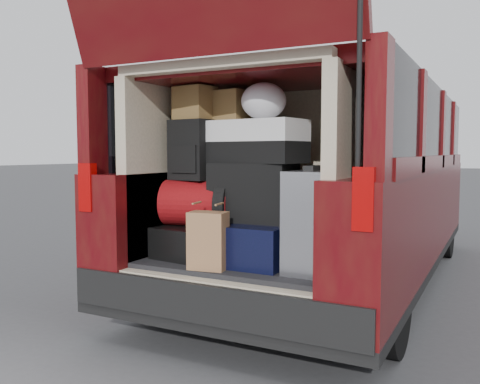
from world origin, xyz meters
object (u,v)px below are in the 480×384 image
at_px(black_hardshell, 195,241).
at_px(twotone_duffel, 257,142).
at_px(silver_roller, 312,221).
at_px(backpack, 191,150).
at_px(black_soft_case, 253,192).
at_px(kraft_bag, 208,241).
at_px(red_duffel, 199,203).
at_px(navy_hardshell, 257,242).

relative_size(black_hardshell, twotone_duffel, 0.85).
bearing_deg(black_hardshell, silver_roller, 3.04).
bearing_deg(black_hardshell, twotone_duffel, 18.16).
bearing_deg(silver_roller, backpack, 174.78).
bearing_deg(black_hardshell, backpack, 174.50).
relative_size(black_hardshell, black_soft_case, 0.99).
distance_m(black_hardshell, silver_roller, 0.86).
distance_m(silver_roller, kraft_bag, 0.62).
relative_size(backpack, twotone_duffel, 0.66).
bearing_deg(silver_roller, twotone_duffel, 160.76).
bearing_deg(red_duffel, black_hardshell, 163.75).
xyz_separation_m(silver_roller, backpack, (-0.87, 0.08, 0.41)).
bearing_deg(kraft_bag, backpack, 126.78).
height_order(navy_hardshell, red_duffel, red_duffel).
bearing_deg(kraft_bag, black_hardshell, 124.49).
bearing_deg(black_soft_case, kraft_bag, -110.18).
relative_size(silver_roller, backpack, 1.47).
height_order(black_soft_case, twotone_duffel, twotone_duffel).
bearing_deg(twotone_duffel, navy_hardshell, -55.11).
xyz_separation_m(black_hardshell, twotone_duffel, (0.42, 0.08, 0.65)).
xyz_separation_m(black_soft_case, twotone_duffel, (0.01, 0.02, 0.32)).
bearing_deg(red_duffel, silver_roller, -14.65).
bearing_deg(kraft_bag, red_duffel, 121.05).
bearing_deg(twotone_duffel, black_hardshell, -160.51).
relative_size(black_hardshell, red_duffel, 1.10).
xyz_separation_m(silver_roller, twotone_duffel, (-0.42, 0.15, 0.46)).
relative_size(red_duffel, backpack, 1.17).
distance_m(silver_roller, red_duffel, 0.81).
xyz_separation_m(black_hardshell, red_duffel, (0.03, -0.00, 0.25)).
height_order(navy_hardshell, twotone_duffel, twotone_duffel).
xyz_separation_m(black_hardshell, backpack, (-0.03, 0.01, 0.60)).
xyz_separation_m(black_hardshell, silver_roller, (0.84, -0.07, 0.19)).
xyz_separation_m(black_hardshell, black_soft_case, (0.40, 0.06, 0.33)).
bearing_deg(kraft_bag, silver_roller, 13.06).
relative_size(silver_roller, kraft_bag, 1.72).
bearing_deg(twotone_duffel, red_duffel, -159.04).
relative_size(black_hardshell, silver_roller, 0.87).
relative_size(silver_roller, twotone_duffel, 0.97).
relative_size(kraft_bag, backpack, 0.86).
distance_m(navy_hardshell, silver_roller, 0.43).
distance_m(black_hardshell, twotone_duffel, 0.78).
bearing_deg(silver_roller, red_duffel, 175.15).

